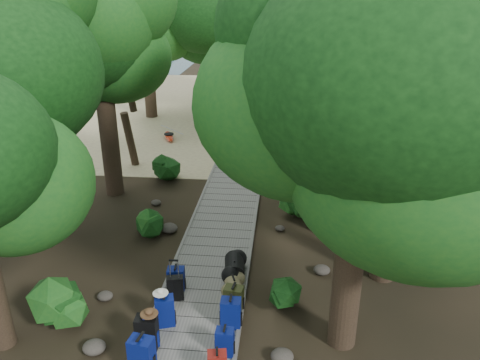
# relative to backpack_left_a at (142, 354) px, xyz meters

# --- Properties ---
(ground) EXTENTS (120.00, 120.00, 0.00)m
(ground) POSITION_rel_backpack_left_a_xyz_m (0.69, 4.61, -0.53)
(ground) COLOR #2F2517
(ground) RESTS_ON ground
(sand_beach) EXTENTS (40.00, 22.00, 0.02)m
(sand_beach) POSITION_rel_backpack_left_a_xyz_m (0.69, 20.61, -0.52)
(sand_beach) COLOR beige
(sand_beach) RESTS_ON ground
(boardwalk) EXTENTS (2.00, 12.00, 0.12)m
(boardwalk) POSITION_rel_backpack_left_a_xyz_m (0.69, 5.61, -0.47)
(boardwalk) COLOR gray
(boardwalk) RESTS_ON ground
(backpack_left_a) EXTENTS (0.49, 0.38, 0.83)m
(backpack_left_a) POSITION_rel_backpack_left_a_xyz_m (0.00, 0.00, 0.00)
(backpack_left_a) COLOR navy
(backpack_left_a) RESTS_ON boardwalk
(backpack_left_b) EXTENTS (0.43, 0.31, 0.77)m
(backpack_left_b) POSITION_rel_backpack_left_a_xyz_m (-0.10, 0.66, -0.03)
(backpack_left_b) COLOR black
(backpack_left_b) RESTS_ON boardwalk
(backpack_left_c) EXTENTS (0.46, 0.39, 0.74)m
(backpack_left_c) POSITION_rel_backpack_left_a_xyz_m (0.09, 1.34, -0.04)
(backpack_left_c) COLOR navy
(backpack_left_c) RESTS_ON boardwalk
(backpack_left_d) EXTENTS (0.42, 0.32, 0.60)m
(backpack_left_d) POSITION_rel_backpack_left_a_xyz_m (0.04, 2.61, -0.11)
(backpack_left_d) COLOR navy
(backpack_left_d) RESTS_ON boardwalk
(backpack_right_b) EXTENTS (0.36, 0.25, 0.63)m
(backpack_right_b) POSITION_rel_backpack_left_a_xyz_m (1.45, 0.60, -0.10)
(backpack_right_b) COLOR navy
(backpack_right_b) RESTS_ON boardwalk
(backpack_right_c) EXTENTS (0.42, 0.30, 0.72)m
(backpack_right_c) POSITION_rel_backpack_left_a_xyz_m (1.47, 1.42, -0.06)
(backpack_right_c) COLOR navy
(backpack_right_c) RESTS_ON boardwalk
(backpack_right_d) EXTENTS (0.44, 0.35, 0.62)m
(backpack_right_d) POSITION_rel_backpack_left_a_xyz_m (1.47, 1.99, -0.10)
(backpack_right_d) COLOR #353915
(backpack_right_d) RESTS_ON boardwalk
(duffel_right_khaki) EXTENTS (0.52, 0.63, 0.36)m
(duffel_right_khaki) POSITION_rel_backpack_left_a_xyz_m (1.39, 2.63, -0.23)
(duffel_right_khaki) COLOR olive
(duffel_right_khaki) RESTS_ON boardwalk
(duffel_right_black) EXTENTS (0.57, 0.82, 0.48)m
(duffel_right_black) POSITION_rel_backpack_left_a_xyz_m (1.35, 3.29, -0.17)
(duffel_right_black) COLOR black
(duffel_right_black) RESTS_ON boardwalk
(suitcase_on_boardwalk) EXTENTS (0.41, 0.29, 0.58)m
(suitcase_on_boardwalk) POSITION_rel_backpack_left_a_xyz_m (0.11, 2.21, -0.12)
(suitcase_on_boardwalk) COLOR black
(suitcase_on_boardwalk) RESTS_ON boardwalk
(lone_suitcase_on_sand) EXTENTS (0.45, 0.33, 0.63)m
(lone_suitcase_on_sand) POSITION_rel_backpack_left_a_xyz_m (0.96, 12.36, -0.20)
(lone_suitcase_on_sand) COLOR black
(lone_suitcase_on_sand) RESTS_ON sand_beach
(hat_brown) EXTENTS (0.35, 0.35, 0.11)m
(hat_brown) POSITION_rel_backpack_left_a_xyz_m (-0.03, 0.67, 0.41)
(hat_brown) COLOR #51351E
(hat_brown) RESTS_ON backpack_left_b
(hat_white) EXTENTS (0.33, 0.33, 0.11)m
(hat_white) POSITION_rel_backpack_left_a_xyz_m (0.01, 1.39, 0.38)
(hat_white) COLOR silver
(hat_white) RESTS_ON backpack_left_c
(kayak) EXTENTS (1.79, 3.36, 0.33)m
(kayak) POSITION_rel_backpack_left_a_xyz_m (-3.01, 14.50, -0.35)
(kayak) COLOR red
(kayak) RESTS_ON sand_beach
(sun_lounger) EXTENTS (0.81, 1.87, 0.58)m
(sun_lounger) POSITION_rel_backpack_left_a_xyz_m (4.24, 14.03, -0.22)
(sun_lounger) COLOR silver
(sun_lounger) RESTS_ON sand_beach
(tree_right_a) EXTENTS (4.88, 4.88, 8.13)m
(tree_right_a) POSITION_rel_backpack_left_a_xyz_m (3.76, 1.30, 3.53)
(tree_right_a) COLOR black
(tree_right_a) RESTS_ON ground
(tree_right_b) EXTENTS (4.90, 4.90, 8.75)m
(tree_right_b) POSITION_rel_backpack_left_a_xyz_m (5.01, 3.77, 3.84)
(tree_right_b) COLOR black
(tree_right_b) RESTS_ON ground
(tree_right_c) EXTENTS (5.11, 5.11, 8.85)m
(tree_right_c) POSITION_rel_backpack_left_a_xyz_m (4.00, 5.79, 3.89)
(tree_right_c) COLOR black
(tree_right_c) RESTS_ON ground
(tree_right_d) EXTENTS (5.67, 5.67, 10.39)m
(tree_right_d) POSITION_rel_backpack_left_a_xyz_m (5.94, 9.17, 4.66)
(tree_right_d) COLOR black
(tree_right_d) RESTS_ON ground
(tree_right_e) EXTENTS (5.24, 5.24, 9.42)m
(tree_right_e) POSITION_rel_backpack_left_a_xyz_m (5.27, 11.04, 4.18)
(tree_right_e) COLOR black
(tree_right_e) RESTS_ON ground
(tree_right_f) EXTENTS (5.98, 5.98, 10.68)m
(tree_right_f) POSITION_rel_backpack_left_a_xyz_m (7.10, 13.84, 4.81)
(tree_right_f) COLOR black
(tree_right_f) RESTS_ON ground
(tree_left_b) EXTENTS (5.27, 5.27, 9.48)m
(tree_left_b) POSITION_rel_backpack_left_a_xyz_m (-4.57, 4.78, 4.21)
(tree_left_b) COLOR black
(tree_left_b) RESTS_ON ground
(tree_left_c) EXTENTS (5.03, 5.03, 8.75)m
(tree_left_c) POSITION_rel_backpack_left_a_xyz_m (-3.42, 8.13, 3.84)
(tree_left_c) COLOR black
(tree_left_c) RESTS_ON ground
(tree_back_a) EXTENTS (5.43, 5.43, 9.40)m
(tree_back_a) POSITION_rel_backpack_left_a_xyz_m (-1.04, 20.05, 4.17)
(tree_back_a) COLOR black
(tree_back_a) RESTS_ON ground
(tree_back_b) EXTENTS (6.04, 6.04, 10.78)m
(tree_back_b) POSITION_rel_backpack_left_a_xyz_m (2.01, 20.57, 4.86)
(tree_back_b) COLOR black
(tree_back_b) RESTS_ON ground
(tree_back_c) EXTENTS (4.65, 4.65, 8.36)m
(tree_back_c) POSITION_rel_backpack_left_a_xyz_m (5.44, 20.44, 3.65)
(tree_back_c) COLOR black
(tree_back_c) RESTS_ON ground
(tree_back_d) EXTENTS (5.40, 5.40, 8.99)m
(tree_back_d) POSITION_rel_backpack_left_a_xyz_m (-4.95, 18.45, 3.96)
(tree_back_d) COLOR black
(tree_back_d) RESTS_ON ground
(palm_right_a) EXTENTS (4.06, 4.06, 6.92)m
(palm_right_a) POSITION_rel_backpack_left_a_xyz_m (4.05, 9.95, 2.93)
(palm_right_a) COLOR #123B10
(palm_right_a) RESTS_ON ground
(palm_right_b) EXTENTS (4.41, 4.41, 8.52)m
(palm_right_b) POSITION_rel_backpack_left_a_xyz_m (5.80, 15.25, 3.73)
(palm_right_b) COLOR #123B10
(palm_right_b) RESTS_ON ground
(palm_right_c) EXTENTS (4.75, 4.75, 7.56)m
(palm_right_c) POSITION_rel_backpack_left_a_xyz_m (2.95, 16.44, 3.25)
(palm_right_c) COLOR #123B10
(palm_right_c) RESTS_ON ground
(palm_left_a) EXTENTS (4.25, 4.25, 6.76)m
(palm_left_a) POSITION_rel_backpack_left_a_xyz_m (-3.80, 10.88, 2.85)
(palm_left_a) COLOR #123B10
(palm_left_a) RESTS_ON ground
(rock_left_a) EXTENTS (0.47, 0.42, 0.26)m
(rock_left_a) POSITION_rel_backpack_left_a_xyz_m (-1.15, 0.51, -0.41)
(rock_left_a) COLOR #4C473F
(rock_left_a) RESTS_ON ground
(rock_left_b) EXTENTS (0.36, 0.33, 0.20)m
(rock_left_b) POSITION_rel_backpack_left_a_xyz_m (-1.56, 2.17, -0.43)
(rock_left_b) COLOR #4C473F
(rock_left_b) RESTS_ON ground
(rock_left_c) EXTENTS (0.50, 0.45, 0.28)m
(rock_left_c) POSITION_rel_backpack_left_a_xyz_m (-0.84, 5.49, -0.40)
(rock_left_c) COLOR #4C473F
(rock_left_c) RESTS_ON ground
(rock_left_d) EXTENTS (0.33, 0.30, 0.18)m
(rock_left_d) POSITION_rel_backpack_left_a_xyz_m (-1.72, 7.28, -0.44)
(rock_left_d) COLOR #4C473F
(rock_left_d) RESTS_ON ground
(rock_right_a) EXTENTS (0.45, 0.41, 0.25)m
(rock_right_a) POSITION_rel_backpack_left_a_xyz_m (2.56, 0.63, -0.41)
(rock_right_a) COLOR #4C473F
(rock_right_a) RESTS_ON ground
(rock_right_b) EXTENTS (0.42, 0.38, 0.23)m
(rock_right_b) POSITION_rel_backpack_left_a_xyz_m (3.52, 3.73, -0.42)
(rock_right_b) COLOR #4C473F
(rock_right_b) RESTS_ON ground
(rock_right_c) EXTENTS (0.28, 0.26, 0.16)m
(rock_right_c) POSITION_rel_backpack_left_a_xyz_m (2.42, 5.91, -0.46)
(rock_right_c) COLOR #4C473F
(rock_right_c) RESTS_ON ground
(rock_right_d) EXTENTS (0.52, 0.47, 0.29)m
(rock_right_d) POSITION_rel_backpack_left_a_xyz_m (3.85, 8.45, -0.39)
(rock_right_d) COLOR #4C473F
(rock_right_d) RESTS_ON ground
(shrub_left_a) EXTENTS (1.24, 1.24, 1.12)m
(shrub_left_a) POSITION_rel_backpack_left_a_xyz_m (-2.08, 1.39, 0.03)
(shrub_left_a) COLOR #18521B
(shrub_left_a) RESTS_ON ground
(shrub_left_b) EXTENTS (0.94, 0.94, 0.85)m
(shrub_left_b) POSITION_rel_backpack_left_a_xyz_m (-1.47, 5.28, -0.11)
(shrub_left_b) COLOR #18521B
(shrub_left_b) RESTS_ON ground
(shrub_left_c) EXTENTS (1.18, 1.18, 1.07)m
(shrub_left_c) POSITION_rel_backpack_left_a_xyz_m (-1.93, 9.42, -0.00)
(shrub_left_c) COLOR #18521B
(shrub_left_c) RESTS_ON ground
(shrub_right_a) EXTENTS (0.92, 0.92, 0.82)m
(shrub_right_a) POSITION_rel_backpack_left_a_xyz_m (2.69, 2.30, -0.12)
(shrub_right_a) COLOR #18521B
(shrub_right_a) RESTS_ON ground
(shrub_right_b) EXTENTS (1.16, 1.16, 1.04)m
(shrub_right_b) POSITION_rel_backpack_left_a_xyz_m (2.92, 6.88, -0.01)
(shrub_right_b) COLOR #18521B
(shrub_right_b) RESTS_ON ground
(shrub_right_c) EXTENTS (0.86, 0.86, 0.77)m
(shrub_right_c) POSITION_rel_backpack_left_a_xyz_m (2.38, 10.09, -0.15)
(shrub_right_c) COLOR #18521B
(shrub_right_c) RESTS_ON ground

